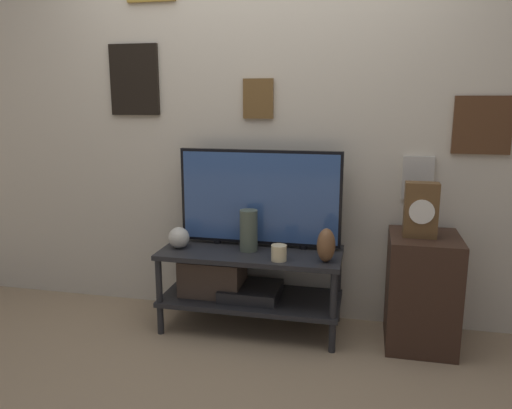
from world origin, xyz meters
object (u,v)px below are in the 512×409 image
at_px(mantel_clock, 421,210).
at_px(television, 260,197).
at_px(vase_round_glass, 179,238).
at_px(vase_tall_ceramic, 249,230).
at_px(vase_urn_stoneware, 326,245).
at_px(candle_jar, 279,253).

bearing_deg(mantel_clock, television, 173.11).
height_order(television, vase_round_glass, television).
relative_size(television, vase_tall_ceramic, 3.99).
distance_m(vase_urn_stoneware, vase_tall_ceramic, 0.50).
distance_m(television, mantel_clock, 0.96).
height_order(television, vase_urn_stoneware, television).
bearing_deg(vase_tall_ceramic, television, 67.38).
height_order(vase_tall_ceramic, mantel_clock, mantel_clock).
relative_size(vase_round_glass, candle_jar, 1.43).
bearing_deg(candle_jar, vase_tall_ceramic, 145.02).
height_order(vase_round_glass, mantel_clock, mantel_clock).
relative_size(vase_round_glass, vase_urn_stoneware, 0.67).
bearing_deg(vase_urn_stoneware, mantel_clock, 11.74).
xyz_separation_m(television, vase_round_glass, (-0.49, -0.15, -0.25)).
bearing_deg(vase_tall_ceramic, candle_jar, -34.98).
distance_m(television, vase_urn_stoneware, 0.54).
distance_m(vase_round_glass, mantel_clock, 1.46).
xyz_separation_m(television, candle_jar, (0.17, -0.26, -0.27)).
bearing_deg(mantel_clock, vase_round_glass, -178.65).
relative_size(television, mantel_clock, 3.27).
bearing_deg(candle_jar, mantel_clock, 10.53).
bearing_deg(vase_tall_ceramic, vase_round_glass, -174.79).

